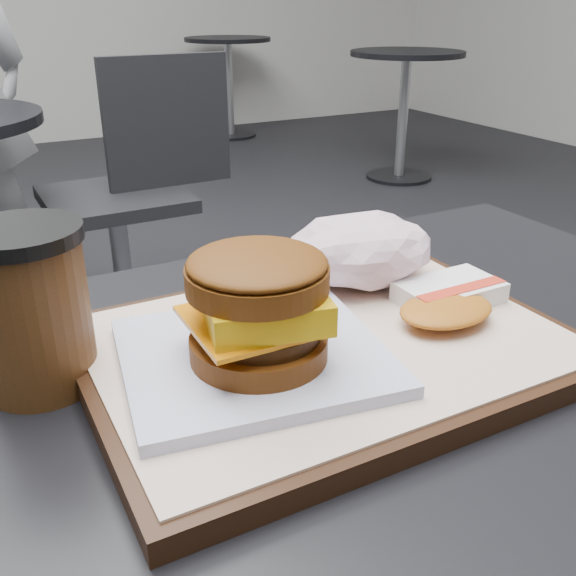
# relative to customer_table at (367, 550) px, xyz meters

# --- Properties ---
(customer_table) EXTENTS (0.80, 0.60, 0.77)m
(customer_table) POSITION_rel_customer_table_xyz_m (0.00, 0.00, 0.00)
(customer_table) COLOR #A5A5AA
(customer_table) RESTS_ON ground
(serving_tray) EXTENTS (0.38, 0.28, 0.02)m
(serving_tray) POSITION_rel_customer_table_xyz_m (-0.02, 0.04, 0.20)
(serving_tray) COLOR black
(serving_tray) RESTS_ON customer_table
(breakfast_sandwich) EXTENTS (0.21, 0.20, 0.09)m
(breakfast_sandwich) POSITION_rel_customer_table_xyz_m (-0.09, 0.03, 0.24)
(breakfast_sandwich) COLOR white
(breakfast_sandwich) RESTS_ON serving_tray
(hash_brown) EXTENTS (0.12, 0.09, 0.02)m
(hash_brown) POSITION_rel_customer_table_xyz_m (0.09, 0.03, 0.22)
(hash_brown) COLOR white
(hash_brown) RESTS_ON serving_tray
(crumpled_wrapper) EXTENTS (0.14, 0.11, 0.06)m
(crumpled_wrapper) POSITION_rel_customer_table_xyz_m (0.06, 0.12, 0.24)
(crumpled_wrapper) COLOR white
(crumpled_wrapper) RESTS_ON serving_tray
(coffee_cup) EXTENTS (0.09, 0.09, 0.13)m
(coffee_cup) POSITION_rel_customer_table_xyz_m (-0.23, 0.11, 0.25)
(coffee_cup) COLOR #432510
(coffee_cup) RESTS_ON customer_table
(neighbor_chair) EXTENTS (0.60, 0.42, 0.88)m
(neighbor_chair) POSITION_rel_customer_table_xyz_m (0.24, 1.62, -0.07)
(neighbor_chair) COLOR #98989D
(neighbor_chair) RESTS_ON ground
(bg_table_near) EXTENTS (0.66, 0.66, 0.75)m
(bg_table_near) POSITION_rel_customer_table_xyz_m (2.20, 2.80, -0.02)
(bg_table_near) COLOR black
(bg_table_near) RESTS_ON ground
(bg_table_far) EXTENTS (0.66, 0.66, 0.75)m
(bg_table_far) POSITION_rel_customer_table_xyz_m (1.80, 4.50, -0.02)
(bg_table_far) COLOR black
(bg_table_far) RESTS_ON ground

